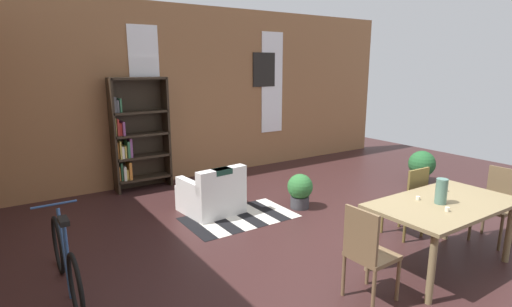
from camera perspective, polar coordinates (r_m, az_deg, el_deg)
ground_plane at (r=5.11m, az=19.64°, el=-13.96°), size 11.77×11.77×0.00m
back_wall_brick at (r=8.17m, az=-6.16°, el=8.69°), size 9.11×0.12×3.34m
window_pane_0 at (r=7.55m, az=-15.66°, el=9.25°), size 0.55×0.02×2.17m
window_pane_1 at (r=8.85m, az=2.33°, el=10.13°), size 0.55×0.02×2.17m
dining_table at (r=4.84m, az=25.46°, el=-7.33°), size 1.69×0.94×0.76m
vase_on_table at (r=4.70m, az=25.18°, el=-4.95°), size 0.12×0.12×0.28m
tealight_candle_0 at (r=4.51m, az=25.87°, el=-7.26°), size 0.04×0.04×0.05m
tealight_candle_1 at (r=4.75m, az=22.33°, el=-5.98°), size 0.04×0.04×0.04m
tealight_candle_2 at (r=5.20m, az=25.76°, el=-4.76°), size 0.04×0.04×0.04m
dining_chair_far_right at (r=5.54m, az=21.20°, el=-6.21°), size 0.41×0.41×0.95m
dining_chair_head_right at (r=5.93m, az=31.47°, el=-6.05°), size 0.42×0.42×0.95m
dining_chair_head_left at (r=3.96m, az=15.78°, el=-13.44°), size 0.41×0.41×0.95m
bookshelf_tall at (r=7.39m, az=-16.90°, el=2.46°), size 1.00×0.33×2.02m
armchair_white at (r=6.12m, az=-6.35°, el=-5.95°), size 0.87×0.87×0.75m
bicycle_second at (r=4.45m, az=-25.76°, el=-13.96°), size 0.44×1.68×0.90m
potted_plant_by_shelf at (r=8.28m, az=22.80°, el=-1.57°), size 0.50×0.50×0.61m
potted_plant_corner at (r=6.30m, az=6.37°, el=-5.23°), size 0.40×0.40×0.55m
striped_rug at (r=5.98m, az=-2.41°, el=-9.16°), size 1.62×0.97×0.01m
framed_picture at (r=8.71m, az=1.15°, el=12.00°), size 0.56×0.03×0.72m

